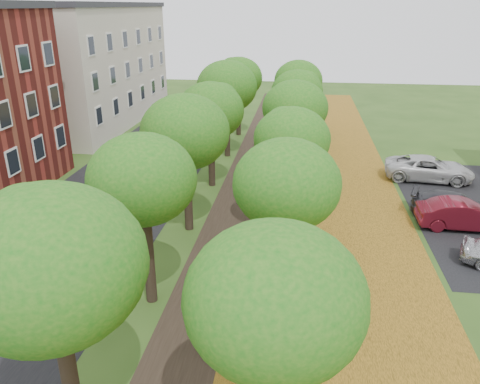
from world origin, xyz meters
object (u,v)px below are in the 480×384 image
(bench, at_px, (218,331))
(car_red, at_px, (463,215))
(car_white, at_px, (429,168))
(car_grey, at_px, (456,206))

(bench, xyz_separation_m, car_red, (10.36, 9.82, 0.27))
(bench, bearing_deg, car_white, -31.49)
(car_red, distance_m, car_grey, 1.21)
(car_white, bearing_deg, bench, 154.20)
(car_grey, distance_m, car_white, 5.70)
(car_red, relative_size, car_white, 0.82)
(car_red, bearing_deg, car_white, 0.95)
(car_red, xyz_separation_m, car_grey, (0.00, 1.21, -0.08))
(car_white, bearing_deg, car_grey, -174.04)
(bench, bearing_deg, car_red, -46.25)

